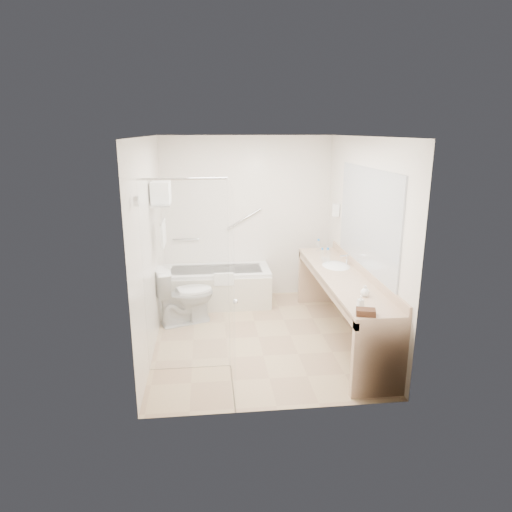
{
  "coord_description": "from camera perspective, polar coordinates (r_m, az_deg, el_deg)",
  "views": [
    {
      "loc": [
        -0.61,
        -5.34,
        2.57
      ],
      "look_at": [
        0.0,
        0.3,
        1.0
      ],
      "focal_mm": 32.0,
      "sensor_mm": 36.0,
      "label": 1
    }
  ],
  "objects": [
    {
      "name": "wall_left",
      "position": [
        5.55,
        -13.13,
        1.28
      ],
      "size": [
        0.1,
        3.2,
        2.5
      ],
      "primitive_type": "cube",
      "color": "silver",
      "rests_on": "ground"
    },
    {
      "name": "mirror",
      "position": [
        5.63,
        13.73,
        4.57
      ],
      "size": [
        0.02,
        2.0,
        1.2
      ],
      "primitive_type": "cube",
      "color": "#A7ACB3",
      "rests_on": "wall_right"
    },
    {
      "name": "towel_shelf",
      "position": [
        5.78,
        -11.75,
        7.01
      ],
      "size": [
        0.24,
        0.55,
        0.81
      ],
      "color": "silver",
      "rests_on": "wall_left"
    },
    {
      "name": "water_bottle_left",
      "position": [
        6.15,
        8.93,
        -0.03
      ],
      "size": [
        0.07,
        0.07,
        0.21
      ],
      "rotation": [
        0.0,
        0.0,
        -0.15
      ],
      "color": "silver",
      "rests_on": "vanity_counter"
    },
    {
      "name": "toilet",
      "position": [
        6.32,
        -8.9,
        -4.85
      ],
      "size": [
        0.91,
        0.69,
        0.79
      ],
      "primitive_type": "imported",
      "rotation": [
        0.0,
        0.0,
        1.9
      ],
      "color": "silver",
      "rests_on": "floor"
    },
    {
      "name": "wall_right",
      "position": [
        5.83,
        13.15,
        1.96
      ],
      "size": [
        0.1,
        3.2,
        2.5
      ],
      "primitive_type": "cube",
      "color": "silver",
      "rests_on": "ground"
    },
    {
      "name": "ceiling",
      "position": [
        5.38,
        0.36,
        14.71
      ],
      "size": [
        2.6,
        3.2,
        0.1
      ],
      "primitive_type": "cube",
      "color": "white",
      "rests_on": "wall_back"
    },
    {
      "name": "grab_bar_short",
      "position": [
        7.1,
        -8.76,
        2.08
      ],
      "size": [
        0.4,
        0.03,
        0.03
      ],
      "primitive_type": "cylinder",
      "rotation": [
        0.0,
        1.57,
        0.0
      ],
      "color": "silver",
      "rests_on": "wall_back"
    },
    {
      "name": "hairdryer_unit",
      "position": [
        6.75,
        9.95,
        5.68
      ],
      "size": [
        0.08,
        0.1,
        0.18
      ],
      "primitive_type": "cube",
      "color": "white",
      "rests_on": "wall_right"
    },
    {
      "name": "grab_bar_long",
      "position": [
        7.05,
        -1.52,
        4.66
      ],
      "size": [
        0.53,
        0.03,
        0.33
      ],
      "primitive_type": "cylinder",
      "rotation": [
        0.0,
        1.05,
        0.0
      ],
      "color": "silver",
      "rests_on": "wall_back"
    },
    {
      "name": "drinking_glass_near",
      "position": [
        6.19,
        8.46,
        -0.46
      ],
      "size": [
        0.06,
        0.06,
        0.08
      ],
      "primitive_type": "cylinder",
      "rotation": [
        0.0,
        0.0,
        0.06
      ],
      "color": "silver",
      "rests_on": "vanity_counter"
    },
    {
      "name": "water_bottle_right",
      "position": [
        6.74,
        7.8,
        1.28
      ],
      "size": [
        0.06,
        0.06,
        0.19
      ],
      "rotation": [
        0.0,
        0.0,
        0.33
      ],
      "color": "silver",
      "rests_on": "vanity_counter"
    },
    {
      "name": "water_bottle_mid",
      "position": [
        6.27,
        8.27,
        0.14
      ],
      "size": [
        0.05,
        0.05,
        0.18
      ],
      "rotation": [
        0.0,
        0.0,
        -0.28
      ],
      "color": "silver",
      "rests_on": "vanity_counter"
    },
    {
      "name": "soap_bottle_a",
      "position": [
        4.72,
        12.91,
        -5.93
      ],
      "size": [
        0.08,
        0.13,
        0.06
      ],
      "primitive_type": "imported",
      "rotation": [
        0.0,
        0.0,
        0.2
      ],
      "color": "white",
      "rests_on": "vanity_counter"
    },
    {
      "name": "shower_enclosure",
      "position": [
        4.67,
        -6.09,
        -3.43
      ],
      "size": [
        0.96,
        0.91,
        2.11
      ],
      "color": "silver",
      "rests_on": "floor"
    },
    {
      "name": "wall_front",
      "position": [
        4.02,
        2.94,
        -3.74
      ],
      "size": [
        2.6,
        0.1,
        2.5
      ],
      "primitive_type": "cube",
      "color": "silver",
      "rests_on": "ground"
    },
    {
      "name": "drinking_glass_far",
      "position": [
        6.1,
        8.87,
        -0.68
      ],
      "size": [
        0.08,
        0.08,
        0.09
      ],
      "primitive_type": "cylinder",
      "rotation": [
        0.0,
        0.0,
        -0.18
      ],
      "color": "silver",
      "rests_on": "vanity_counter"
    },
    {
      "name": "soap_bottle_b",
      "position": [
        5.03,
        13.47,
        -4.39
      ],
      "size": [
        0.1,
        0.13,
        0.1
      ],
      "primitive_type": "imported",
      "rotation": [
        0.0,
        0.0,
        -0.04
      ],
      "color": "white",
      "rests_on": "vanity_counter"
    },
    {
      "name": "sink",
      "position": [
        6.09,
        9.96,
        -1.47
      ],
      "size": [
        0.4,
        0.52,
        0.14
      ],
      "primitive_type": "ellipsoid",
      "color": "silver",
      "rests_on": "vanity_counter"
    },
    {
      "name": "vanity_counter",
      "position": [
        5.78,
        10.67,
        -4.33
      ],
      "size": [
        0.55,
        2.7,
        0.95
      ],
      "color": "tan",
      "rests_on": "floor"
    },
    {
      "name": "floor",
      "position": [
        5.96,
        0.32,
        -10.08
      ],
      "size": [
        3.2,
        3.2,
        0.0
      ],
      "primitive_type": "plane",
      "color": "tan",
      "rests_on": "ground"
    },
    {
      "name": "faucet",
      "position": [
        6.11,
        11.32,
        -0.43
      ],
      "size": [
        0.03,
        0.03,
        0.14
      ],
      "primitive_type": "cylinder",
      "color": "silver",
      "rests_on": "vanity_counter"
    },
    {
      "name": "amenity_basket",
      "position": [
        4.54,
        13.57,
        -6.83
      ],
      "size": [
        0.21,
        0.17,
        0.06
      ],
      "primitive_type": "cube",
      "rotation": [
        0.0,
        0.0,
        -0.28
      ],
      "color": "#452618",
      "rests_on": "vanity_counter"
    },
    {
      "name": "bathtub",
      "position": [
        6.97,
        -4.93,
        -3.81
      ],
      "size": [
        1.6,
        0.73,
        0.59
      ],
      "color": "silver",
      "rests_on": "floor"
    },
    {
      "name": "wall_back",
      "position": [
        7.1,
        -1.14,
        4.73
      ],
      "size": [
        2.6,
        0.1,
        2.5
      ],
      "primitive_type": "cube",
      "color": "silver",
      "rests_on": "ground"
    }
  ]
}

